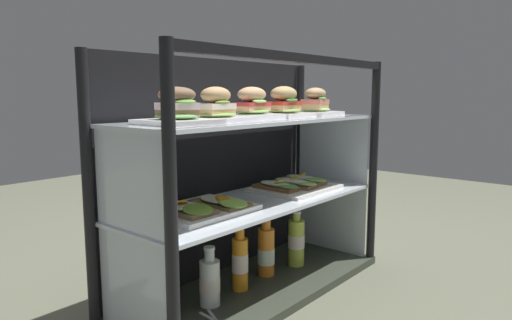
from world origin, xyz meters
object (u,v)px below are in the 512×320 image
plated_roll_sandwich_far_left (284,105)px  juice_bottle_back_right (170,300)px  juice_bottle_near_post (240,262)px  juice_bottle_front_middle (266,251)px  plated_roll_sandwich_left_of_center (315,105)px  juice_bottle_front_second (295,241)px  plated_roll_sandwich_near_right_corner (177,111)px  plated_roll_sandwich_center (252,106)px  open_sandwich_tray_right_of_center (294,185)px  juice_bottle_back_center (210,282)px  plated_roll_sandwich_right_of_center (215,109)px  open_sandwich_tray_mid_left (203,208)px

plated_roll_sandwich_far_left → juice_bottle_back_right: plated_roll_sandwich_far_left is taller
juice_bottle_near_post → juice_bottle_front_middle: juice_bottle_near_post is taller
plated_roll_sandwich_far_left → plated_roll_sandwich_left_of_center: (0.20, -0.02, -0.00)m
plated_roll_sandwich_far_left → juice_bottle_front_second: bearing=-14.1°
plated_roll_sandwich_near_right_corner → juice_bottle_front_middle: bearing=5.9°
plated_roll_sandwich_center → open_sandwich_tray_right_of_center: (0.24, -0.02, -0.33)m
juice_bottle_near_post → juice_bottle_back_center: bearing=-177.6°
juice_bottle_back_right → juice_bottle_near_post: (0.33, -0.01, 0.04)m
juice_bottle_front_middle → juice_bottle_front_second: bearing=-8.6°
juice_bottle_back_right → plated_roll_sandwich_left_of_center: bearing=-1.4°
plated_roll_sandwich_near_right_corner → juice_bottle_front_middle: plated_roll_sandwich_near_right_corner is taller
plated_roll_sandwich_near_right_corner → open_sandwich_tray_right_of_center: size_ratio=0.61×
plated_roll_sandwich_center → juice_bottle_back_center: plated_roll_sandwich_center is taller
plated_roll_sandwich_right_of_center → juice_bottle_front_middle: plated_roll_sandwich_right_of_center is taller
plated_roll_sandwich_near_right_corner → juice_bottle_front_middle: size_ratio=0.84×
juice_bottle_back_center → juice_bottle_front_middle: juice_bottle_front_middle is taller
plated_roll_sandwich_center → open_sandwich_tray_right_of_center: bearing=-5.3°
plated_roll_sandwich_center → juice_bottle_back_center: size_ratio=0.88×
plated_roll_sandwich_near_right_corner → juice_bottle_front_second: 0.88m
open_sandwich_tray_right_of_center → juice_bottle_front_middle: open_sandwich_tray_right_of_center is taller
open_sandwich_tray_right_of_center → plated_roll_sandwich_far_left: bearing=161.9°
plated_roll_sandwich_center → plated_roll_sandwich_far_left: plated_roll_sandwich_far_left is taller
juice_bottle_back_right → plated_roll_sandwich_far_left: bearing=0.1°
plated_roll_sandwich_near_right_corner → plated_roll_sandwich_left_of_center: (0.79, 0.02, 0.01)m
plated_roll_sandwich_near_right_corner → plated_roll_sandwich_left_of_center: size_ratio=1.11×
plated_roll_sandwich_center → plated_roll_sandwich_far_left: bearing=-1.6°
plated_roll_sandwich_center → open_sandwich_tray_mid_left: (-0.27, -0.02, -0.33)m
plated_roll_sandwich_right_of_center → juice_bottle_front_second: plated_roll_sandwich_right_of_center is taller
plated_roll_sandwich_right_of_center → juice_bottle_back_center: bearing=172.2°
plated_roll_sandwich_right_of_center → juice_bottle_front_second: (0.48, 0.00, -0.58)m
plated_roll_sandwich_left_of_center → juice_bottle_front_second: (-0.13, 0.00, -0.58)m
plated_roll_sandwich_center → juice_bottle_front_middle: bearing=1.9°
plated_roll_sandwich_right_of_center → plated_roll_sandwich_left_of_center: 0.61m
juice_bottle_front_middle → plated_roll_sandwich_near_right_corner: bearing=-174.1°
juice_bottle_back_right → juice_bottle_front_second: 0.68m
open_sandwich_tray_mid_left → plated_roll_sandwich_far_left: bearing=1.3°
plated_roll_sandwich_center → juice_bottle_near_post: size_ratio=0.72×
plated_roll_sandwich_left_of_center → open_sandwich_tray_mid_left: (-0.66, 0.01, -0.33)m
plated_roll_sandwich_right_of_center → plated_roll_sandwich_far_left: bearing=2.5°
juice_bottle_back_center → plated_roll_sandwich_center: bearing=4.3°
plated_roll_sandwich_left_of_center → juice_bottle_back_right: plated_roll_sandwich_left_of_center is taller
juice_bottle_front_middle → juice_bottle_back_center: bearing=-176.3°
plated_roll_sandwich_right_of_center → plated_roll_sandwich_center: bearing=6.1°
open_sandwich_tray_mid_left → juice_bottle_front_middle: bearing=3.0°
plated_roll_sandwich_far_left → juice_bottle_near_post: 0.64m
plated_roll_sandwich_near_right_corner → juice_bottle_near_post: 0.65m
open_sandwich_tray_mid_left → open_sandwich_tray_right_of_center: (0.51, -0.01, 0.00)m
plated_roll_sandwich_right_of_center → plated_roll_sandwich_left_of_center: size_ratio=1.06×
plated_roll_sandwich_far_left → juice_bottle_front_middle: 0.60m
juice_bottle_near_post → juice_bottle_front_second: size_ratio=1.08×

